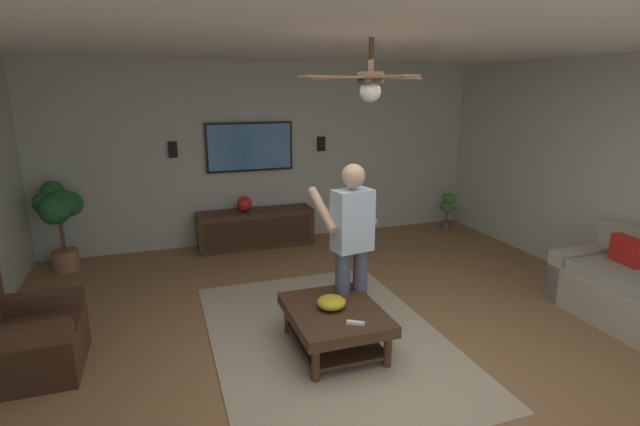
{
  "coord_description": "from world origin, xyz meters",
  "views": [
    {
      "loc": [
        -3.32,
        1.63,
        2.3
      ],
      "look_at": [
        0.87,
        0.19,
        1.14
      ],
      "focal_mm": 26.84,
      "sensor_mm": 36.0,
      "label": 1
    }
  ],
  "objects_px": {
    "remote_black": "(331,306)",
    "ceiling_fan": "(369,81)",
    "wall_speaker_left": "(321,144)",
    "media_console": "(256,228)",
    "potted_plant_tall": "(59,212)",
    "remote_white": "(356,323)",
    "armchair": "(23,342)",
    "wall_speaker_right": "(173,150)",
    "bowl": "(331,302)",
    "person_standing": "(351,238)",
    "potted_plant_short": "(447,206)",
    "remote_grey": "(338,301)",
    "tv": "(250,147)",
    "coffee_table": "(335,319)",
    "vase_round": "(245,204)"
  },
  "relations": [
    {
      "from": "media_console",
      "to": "bowl",
      "type": "xyz_separation_m",
      "value": [
        -3.11,
        -0.05,
        0.18
      ]
    },
    {
      "from": "bowl",
      "to": "ceiling_fan",
      "type": "distance_m",
      "value": 1.92
    },
    {
      "from": "armchair",
      "to": "remote_black",
      "type": "relative_size",
      "value": 5.47
    },
    {
      "from": "potted_plant_short",
      "to": "remote_grey",
      "type": "height_order",
      "value": "potted_plant_short"
    },
    {
      "from": "potted_plant_short",
      "to": "wall_speaker_left",
      "type": "height_order",
      "value": "wall_speaker_left"
    },
    {
      "from": "tv",
      "to": "wall_speaker_right",
      "type": "relative_size",
      "value": 5.8
    },
    {
      "from": "person_standing",
      "to": "remote_white",
      "type": "bearing_deg",
      "value": 151.48
    },
    {
      "from": "armchair",
      "to": "bowl",
      "type": "relative_size",
      "value": 3.18
    },
    {
      "from": "media_console",
      "to": "tv",
      "type": "relative_size",
      "value": 1.33
    },
    {
      "from": "ceiling_fan",
      "to": "potted_plant_short",
      "type": "bearing_deg",
      "value": -42.32
    },
    {
      "from": "tv",
      "to": "wall_speaker_left",
      "type": "height_order",
      "value": "tv"
    },
    {
      "from": "bowl",
      "to": "remote_grey",
      "type": "distance_m",
      "value": 0.16
    },
    {
      "from": "media_console",
      "to": "potted_plant_tall",
      "type": "xyz_separation_m",
      "value": [
        -0.19,
        2.53,
        0.52
      ]
    },
    {
      "from": "armchair",
      "to": "remote_black",
      "type": "bearing_deg",
      "value": -9.7
    },
    {
      "from": "remote_black",
      "to": "wall_speaker_right",
      "type": "bearing_deg",
      "value": -68.95
    },
    {
      "from": "remote_black",
      "to": "armchair",
      "type": "bearing_deg",
      "value": -8.14
    },
    {
      "from": "person_standing",
      "to": "remote_black",
      "type": "distance_m",
      "value": 0.67
    },
    {
      "from": "person_standing",
      "to": "wall_speaker_right",
      "type": "relative_size",
      "value": 7.45
    },
    {
      "from": "remote_black",
      "to": "tv",
      "type": "bearing_deg",
      "value": -86.83
    },
    {
      "from": "armchair",
      "to": "bowl",
      "type": "xyz_separation_m",
      "value": [
        -0.48,
        -2.53,
        0.18
      ]
    },
    {
      "from": "ceiling_fan",
      "to": "wall_speaker_left",
      "type": "bearing_deg",
      "value": -13.72
    },
    {
      "from": "person_standing",
      "to": "coffee_table",
      "type": "bearing_deg",
      "value": 128.62
    },
    {
      "from": "tv",
      "to": "wall_speaker_left",
      "type": "distance_m",
      "value": 1.12
    },
    {
      "from": "tv",
      "to": "remote_grey",
      "type": "distance_m",
      "value": 3.41
    },
    {
      "from": "wall_speaker_right",
      "to": "wall_speaker_left",
      "type": "bearing_deg",
      "value": -90.0
    },
    {
      "from": "remote_grey",
      "to": "ceiling_fan",
      "type": "relative_size",
      "value": 0.13
    },
    {
      "from": "coffee_table",
      "to": "remote_grey",
      "type": "distance_m",
      "value": 0.19
    },
    {
      "from": "person_standing",
      "to": "potted_plant_short",
      "type": "relative_size",
      "value": 2.61
    },
    {
      "from": "tv",
      "to": "ceiling_fan",
      "type": "bearing_deg",
      "value": 3.44
    },
    {
      "from": "media_console",
      "to": "potted_plant_short",
      "type": "distance_m",
      "value": 3.19
    },
    {
      "from": "tv",
      "to": "ceiling_fan",
      "type": "distance_m",
      "value": 3.78
    },
    {
      "from": "wall_speaker_right",
      "to": "coffee_table",
      "type": "bearing_deg",
      "value": -160.93
    },
    {
      "from": "potted_plant_tall",
      "to": "potted_plant_short",
      "type": "relative_size",
      "value": 1.87
    },
    {
      "from": "media_console",
      "to": "potted_plant_tall",
      "type": "relative_size",
      "value": 1.45
    },
    {
      "from": "coffee_table",
      "to": "ceiling_fan",
      "type": "xyz_separation_m",
      "value": [
        -0.3,
        -0.14,
        2.05
      ]
    },
    {
      "from": "remote_white",
      "to": "wall_speaker_left",
      "type": "xyz_separation_m",
      "value": [
        3.7,
        -0.98,
        1.05
      ]
    },
    {
      "from": "tv",
      "to": "potted_plant_short",
      "type": "height_order",
      "value": "tv"
    },
    {
      "from": "person_standing",
      "to": "remote_black",
      "type": "relative_size",
      "value": 10.93
    },
    {
      "from": "potted_plant_tall",
      "to": "remote_white",
      "type": "bearing_deg",
      "value": -140.65
    },
    {
      "from": "person_standing",
      "to": "vase_round",
      "type": "xyz_separation_m",
      "value": [
        2.82,
        0.51,
        -0.27
      ]
    },
    {
      "from": "potted_plant_short",
      "to": "potted_plant_tall",
      "type": "bearing_deg",
      "value": 90.24
    },
    {
      "from": "coffee_table",
      "to": "ceiling_fan",
      "type": "distance_m",
      "value": 2.08
    },
    {
      "from": "remote_black",
      "to": "ceiling_fan",
      "type": "xyz_separation_m",
      "value": [
        -0.33,
        -0.17,
        1.93
      ]
    },
    {
      "from": "remote_white",
      "to": "bowl",
      "type": "bearing_deg",
      "value": 137.55
    },
    {
      "from": "tv",
      "to": "wall_speaker_left",
      "type": "xyz_separation_m",
      "value": [
        0.01,
        -1.12,
        0.0
      ]
    },
    {
      "from": "potted_plant_tall",
      "to": "ceiling_fan",
      "type": "relative_size",
      "value": 0.99
    },
    {
      "from": "tv",
      "to": "remote_white",
      "type": "relative_size",
      "value": 8.51
    },
    {
      "from": "tv",
      "to": "vase_round",
      "type": "bearing_deg",
      "value": -33.87
    },
    {
      "from": "coffee_table",
      "to": "media_console",
      "type": "relative_size",
      "value": 0.59
    },
    {
      "from": "potted_plant_short",
      "to": "wall_speaker_left",
      "type": "distance_m",
      "value": 2.36
    }
  ]
}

